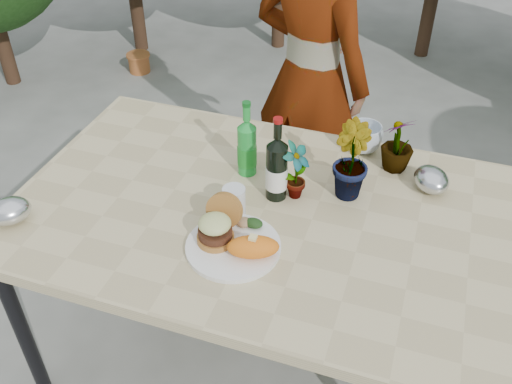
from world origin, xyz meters
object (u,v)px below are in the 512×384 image
(patio_table, at_px, (264,223))
(person, at_px, (310,78))
(wine_bottle, at_px, (277,169))
(dinner_plate, at_px, (233,247))

(patio_table, height_order, person, person)
(person, bearing_deg, wine_bottle, 117.16)
(patio_table, xyz_separation_m, dinner_plate, (-0.03, -0.20, 0.06))
(dinner_plate, distance_m, person, 1.06)
(dinner_plate, relative_size, wine_bottle, 0.95)
(patio_table, relative_size, dinner_plate, 5.71)
(dinner_plate, relative_size, person, 0.18)
(dinner_plate, distance_m, wine_bottle, 0.30)
(patio_table, relative_size, wine_bottle, 5.45)
(wine_bottle, xyz_separation_m, person, (-0.09, 0.79, -0.08))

